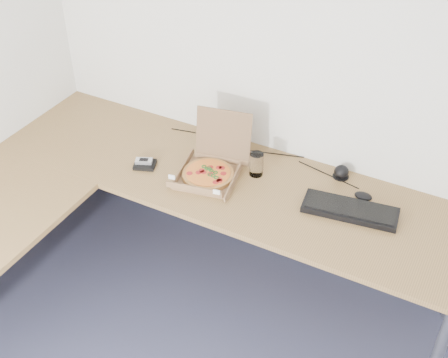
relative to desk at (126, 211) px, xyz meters
The scene contains 9 objects.
desk is the anchor object (origin of this frame).
pizza_box 0.47m from the desk, 58.86° to the left, with size 0.29×0.34×0.30m.
drinking_glass 0.69m from the desk, 49.54° to the left, with size 0.07×0.07×0.13m, color silver.
keyboard 1.07m from the desk, 25.42° to the left, with size 0.45×0.16×0.03m, color black.
mouse 1.15m from the desk, 30.65° to the left, with size 0.09×0.06×0.03m, color black.
wallet 0.33m from the desk, 107.46° to the left, with size 0.11×0.09×0.02m, color black.
phone 0.34m from the desk, 108.52° to the left, with size 0.09×0.05×0.02m, color #B2B5BA.
dome_speaker 1.10m from the desk, 40.10° to the left, with size 0.08×0.08×0.07m, color black.
cable_bundle 0.80m from the desk, 62.19° to the left, with size 0.54×0.04×0.01m, color black, non-canonical shape.
Camera 1 is at (0.61, -0.72, 2.58)m, focal length 47.50 mm.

